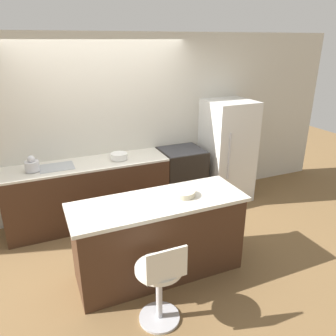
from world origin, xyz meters
The scene contains 10 objects.
ground_plane centered at (0.00, 0.00, 0.00)m, with size 14.00×14.00×0.00m, color brown.
wall_back centered at (0.00, 0.65, 1.30)m, with size 8.00×0.06×2.60m.
back_counter centered at (-0.34, 0.32, 0.46)m, with size 2.23×0.60×0.92m.
kitchen_island centered at (0.16, -1.11, 0.46)m, with size 1.89×0.67×0.91m.
oven_range centered at (1.12, 0.32, 0.46)m, with size 0.66×0.61×0.92m.
refrigerator centered at (1.91, 0.27, 0.81)m, with size 0.71×0.72×1.62m.
stool_chair centered at (-0.10, -1.78, 0.44)m, with size 0.43×0.43×0.90m.
kettle centered at (-1.02, 0.28, 1.00)m, with size 0.18×0.18×0.21m.
mixing_bowl centered at (0.12, 0.28, 0.96)m, with size 0.23×0.23×0.09m.
fruit_bowl centered at (0.45, -1.11, 0.94)m, with size 0.26×0.26×0.06m.
Camera 1 is at (-0.97, -3.99, 2.50)m, focal length 35.00 mm.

